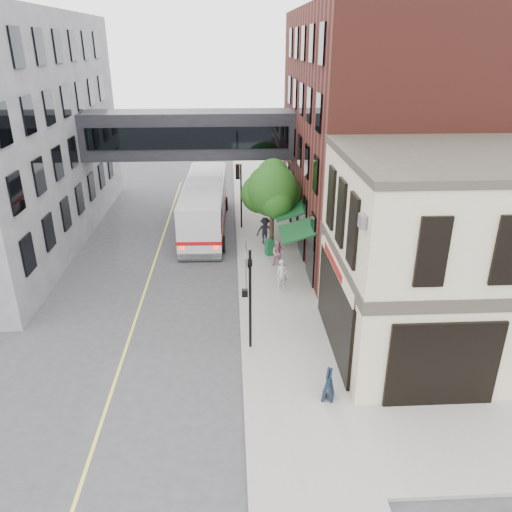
{
  "coord_description": "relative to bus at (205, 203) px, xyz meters",
  "views": [
    {
      "loc": [
        -0.31,
        -16.19,
        12.27
      ],
      "look_at": [
        0.78,
        4.69,
        3.23
      ],
      "focal_mm": 35.0,
      "sensor_mm": 36.0,
      "label": 1
    }
  ],
  "objects": [
    {
      "name": "pedestrian_b",
      "position": [
        4.51,
        -7.13,
        -0.91
      ],
      "size": [
        0.85,
        0.71,
        1.58
      ],
      "primitive_type": "imported",
      "rotation": [
        0.0,
        0.0,
        -0.16
      ],
      "color": "pink",
      "rests_on": "sidewalk_main"
    },
    {
      "name": "sandwich_board",
      "position": [
        5.26,
        -18.95,
        -1.14
      ],
      "size": [
        0.57,
        0.72,
        1.13
      ],
      "primitive_type": "cube",
      "rotation": [
        0.0,
        0.0,
        -0.29
      ],
      "color": "black",
      "rests_on": "sidewalk_main"
    },
    {
      "name": "traffic_signal_far",
      "position": [
        2.4,
        -0.45,
        1.49
      ],
      "size": [
        0.53,
        0.28,
        4.5
      ],
      "color": "black",
      "rests_on": "sidewalk_main"
    },
    {
      "name": "lane_marking",
      "position": [
        -2.86,
        -7.45,
        -1.85
      ],
      "size": [
        0.12,
        40.0,
        0.01
      ],
      "primitive_type": "cube",
      "color": "#D8CC4C",
      "rests_on": "ground"
    },
    {
      "name": "ground",
      "position": [
        2.14,
        -17.45,
        -1.85
      ],
      "size": [
        120.0,
        120.0,
        0.0
      ],
      "primitive_type": "plane",
      "color": "#38383A",
      "rests_on": "ground"
    },
    {
      "name": "street_sign_pole",
      "position": [
        2.53,
        -10.45,
        0.08
      ],
      "size": [
        0.08,
        0.75,
        3.0
      ],
      "color": "gray",
      "rests_on": "sidewalk_main"
    },
    {
      "name": "bus",
      "position": [
        0.0,
        0.0,
        0.0
      ],
      "size": [
        3.17,
        12.32,
        3.3
      ],
      "color": "silver",
      "rests_on": "ground"
    },
    {
      "name": "skyway_bridge",
      "position": [
        -0.86,
        0.55,
        4.65
      ],
      "size": [
        14.0,
        3.18,
        3.0
      ],
      "color": "black",
      "rests_on": "ground"
    },
    {
      "name": "pedestrian_a",
      "position": [
        4.43,
        -10.08,
        -0.88
      ],
      "size": [
        0.67,
        0.52,
        1.65
      ],
      "primitive_type": "imported",
      "rotation": [
        0.0,
        0.0,
        0.23
      ],
      "color": "beige",
      "rests_on": "sidewalk_main"
    },
    {
      "name": "pedestrian_c",
      "position": [
        3.99,
        -3.58,
        -0.82
      ],
      "size": [
        1.24,
        0.86,
        1.76
      ],
      "primitive_type": "imported",
      "rotation": [
        0.0,
        0.0,
        0.19
      ],
      "color": "black",
      "rests_on": "sidewalk_main"
    },
    {
      "name": "street_tree",
      "position": [
        4.34,
        -4.23,
        2.06
      ],
      "size": [
        3.8,
        3.2,
        5.6
      ],
      "color": "#382619",
      "rests_on": "sidewalk_main"
    },
    {
      "name": "corner_building",
      "position": [
        11.12,
        -15.45,
        2.36
      ],
      "size": [
        10.19,
        8.12,
        8.45
      ],
      "color": "beige",
      "rests_on": "ground"
    },
    {
      "name": "sidewalk_main",
      "position": [
        4.14,
        -3.45,
        -1.78
      ],
      "size": [
        4.0,
        60.0,
        0.15
      ],
      "primitive_type": "cube",
      "color": "gray",
      "rests_on": "ground"
    },
    {
      "name": "newspaper_box",
      "position": [
        4.14,
        -5.47,
        -1.22
      ],
      "size": [
        0.6,
        0.57,
        0.96
      ],
      "primitive_type": "cube",
      "rotation": [
        0.0,
        0.0,
        0.37
      ],
      "color": "#155F32",
      "rests_on": "sidewalk_main"
    },
    {
      "name": "traffic_signal_near",
      "position": [
        2.51,
        -15.45,
        1.13
      ],
      "size": [
        0.44,
        0.22,
        4.6
      ],
      "color": "black",
      "rests_on": "sidewalk_main"
    },
    {
      "name": "brick_building",
      "position": [
        12.12,
        -2.45,
        5.14
      ],
      "size": [
        13.76,
        18.0,
        14.0
      ],
      "color": "#55221A",
      "rests_on": "ground"
    }
  ]
}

